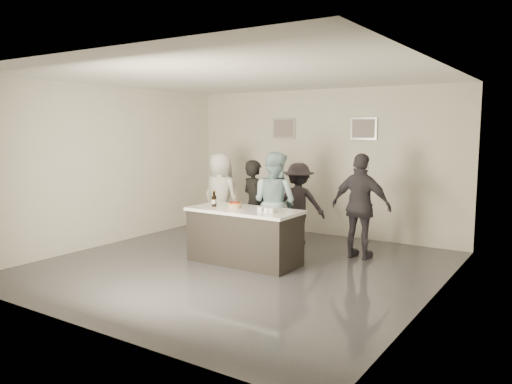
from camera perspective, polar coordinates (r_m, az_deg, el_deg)
floor at (r=8.14m, az=-1.95°, el=-8.44°), size 6.00×6.00×0.00m
ceiling at (r=7.87m, az=-2.05°, el=13.08°), size 6.00×6.00×0.00m
wall_back at (r=10.45m, az=7.55°, el=3.36°), size 6.00×0.04×3.00m
wall_front at (r=5.70m, az=-19.69°, el=-0.25°), size 6.00×0.04×3.00m
wall_left at (r=9.90m, az=-16.35°, el=2.91°), size 0.04×6.00×3.00m
wall_right at (r=6.61m, az=19.76°, el=0.74°), size 0.04×6.00×3.00m
picture_left at (r=10.82m, az=3.21°, el=7.26°), size 0.54×0.04×0.44m
picture_right at (r=10.04m, az=12.21°, el=7.10°), size 0.54×0.04×0.44m
bar_counter at (r=8.22m, az=-1.33°, el=-5.04°), size 1.86×0.86×0.90m
cake at (r=8.22m, az=-2.45°, el=-1.59°), size 0.23×0.23×0.07m
beer_bottle_a at (r=8.47m, az=-4.76°, el=-0.70°), size 0.07×0.07×0.26m
beer_bottle_b at (r=8.37m, az=-4.87°, el=-0.80°), size 0.07×0.07×0.26m
tumbler_cluster at (r=7.83m, az=1.37°, el=-2.02°), size 0.30×0.19×0.08m
candles at (r=8.01m, az=-4.26°, el=-2.09°), size 0.24×0.08×0.01m
person_main_black at (r=9.06m, az=-0.20°, el=-1.50°), size 0.71×0.60×1.64m
person_main_blue at (r=8.81m, az=2.11°, el=-1.23°), size 0.94×0.77×1.80m
person_guest_left at (r=9.98m, az=-4.08°, el=-0.47°), size 0.89×0.62×1.72m
person_guest_right at (r=8.61m, az=11.91°, el=-1.61°), size 1.07×0.48×1.79m
person_guest_back at (r=9.58m, az=4.87°, el=-1.31°), size 1.15×0.91×1.55m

